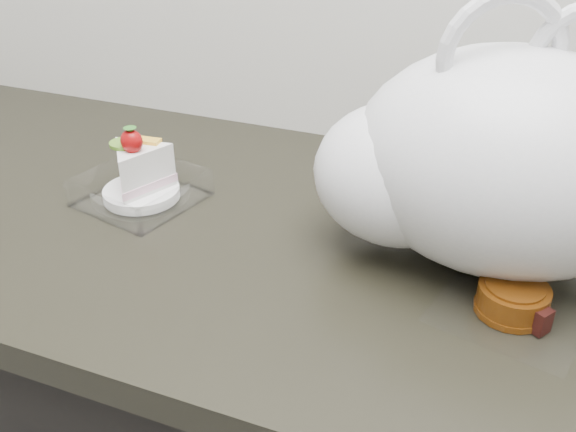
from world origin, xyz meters
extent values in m
cube|color=black|center=(0.00, 1.69, 0.88)|extent=(2.04, 0.64, 0.04)
cube|color=white|center=(-0.35, 1.68, 0.90)|extent=(0.18, 0.18, 0.00)
cylinder|color=white|center=(-0.35, 1.68, 0.91)|extent=(0.11, 0.11, 0.01)
ellipsoid|color=#B10B0C|center=(-0.35, 1.67, 1.00)|extent=(0.03, 0.03, 0.03)
cone|color=#2D7223|center=(-0.35, 1.67, 1.01)|extent=(0.02, 0.02, 0.01)
cylinder|color=#679D2D|center=(-0.37, 1.68, 0.98)|extent=(0.04, 0.04, 0.00)
cube|color=yellow|center=(-0.35, 1.70, 0.98)|extent=(0.05, 0.02, 0.00)
cube|color=white|center=(0.16, 1.61, 0.90)|extent=(0.18, 0.17, 0.00)
cylinder|color=brown|center=(0.16, 1.61, 0.92)|extent=(0.08, 0.08, 0.03)
cylinder|color=brown|center=(0.16, 1.61, 0.90)|extent=(0.08, 0.08, 0.01)
cylinder|color=brown|center=(0.16, 1.61, 0.93)|extent=(0.07, 0.07, 0.00)
cube|color=black|center=(0.19, 1.59, 0.92)|extent=(0.03, 0.03, 0.03)
ellipsoid|color=white|center=(0.12, 1.71, 1.03)|extent=(0.42, 0.37, 0.26)
ellipsoid|color=white|center=(0.01, 1.69, 1.00)|extent=(0.25, 0.24, 0.17)
torus|color=white|center=(0.10, 1.70, 1.15)|extent=(0.13, 0.09, 0.14)
camera|label=1|loc=(0.14, 1.02, 1.34)|focal=40.00mm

